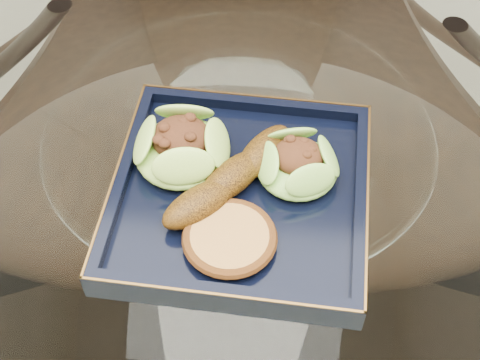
{
  "coord_description": "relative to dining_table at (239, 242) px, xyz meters",
  "views": [
    {
      "loc": [
        0.04,
        -0.5,
        1.35
      ],
      "look_at": [
        0.01,
        -0.06,
        0.8
      ],
      "focal_mm": 50.0,
      "sensor_mm": 36.0,
      "label": 1
    }
  ],
  "objects": [
    {
      "name": "dining_table",
      "position": [
        0.0,
        0.0,
        0.0
      ],
      "size": [
        1.13,
        1.13,
        0.77
      ],
      "color": "white",
      "rests_on": "ground"
    },
    {
      "name": "navy_plate",
      "position": [
        0.01,
        -0.06,
        0.17
      ],
      "size": [
        0.29,
        0.29,
        0.02
      ],
      "primitive_type": "cube",
      "rotation": [
        0.0,
        0.0,
        -0.06
      ],
      "color": "black",
      "rests_on": "dining_table"
    },
    {
      "name": "lettuce_wrap_left",
      "position": [
        -0.06,
        -0.02,
        0.2
      ],
      "size": [
        0.13,
        0.13,
        0.04
      ],
      "primitive_type": "ellipsoid",
      "rotation": [
        0.0,
        0.0,
        -0.32
      ],
      "color": "#71AB31",
      "rests_on": "navy_plate"
    },
    {
      "name": "lettuce_wrap_right",
      "position": [
        0.07,
        -0.03,
        0.2
      ],
      "size": [
        0.1,
        0.1,
        0.03
      ],
      "primitive_type": "ellipsoid",
      "rotation": [
        0.0,
        0.0,
        -0.12
      ],
      "color": "#5D9C2D",
      "rests_on": "navy_plate"
    },
    {
      "name": "dining_chair",
      "position": [
        -0.03,
        0.41,
        -0.05
      ],
      "size": [
        0.46,
        0.46,
        0.99
      ],
      "rotation": [
        0.0,
        0.0,
        0.08
      ],
      "color": "black",
      "rests_on": "ground"
    },
    {
      "name": "crumb_patty",
      "position": [
        0.0,
        -0.12,
        0.19
      ],
      "size": [
        0.1,
        0.1,
        0.02
      ],
      "primitive_type": "cylinder",
      "rotation": [
        0.0,
        0.0,
        -0.2
      ],
      "color": "#BE833F",
      "rests_on": "navy_plate"
    },
    {
      "name": "roasted_plantain",
      "position": [
        -0.0,
        -0.05,
        0.2
      ],
      "size": [
        0.14,
        0.16,
        0.03
      ],
      "primitive_type": "ellipsoid",
      "rotation": [
        0.0,
        0.0,
        0.89
      ],
      "color": "#603A0A",
      "rests_on": "navy_plate"
    }
  ]
}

